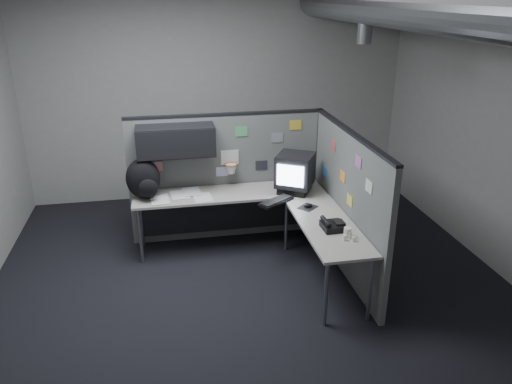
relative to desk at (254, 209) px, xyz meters
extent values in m
cube|color=black|center=(-0.15, -0.70, -0.62)|extent=(5.60, 5.60, 0.01)
cube|color=#9E9E99|center=(-0.15, 2.10, 0.99)|extent=(5.60, 0.01, 3.20)
cube|color=#9E9E99|center=(-0.15, -3.51, 0.99)|extent=(5.60, 0.01, 3.20)
cube|color=#9E9E99|center=(2.66, -0.70, 0.99)|extent=(0.01, 5.60, 3.20)
cylinder|color=slate|center=(1.25, -0.70, 2.24)|extent=(0.40, 5.49, 0.40)
cylinder|color=slate|center=(1.25, 0.10, 1.99)|extent=(0.16, 0.16, 0.30)
cube|color=#5F615F|center=(-0.23, 0.60, 0.19)|extent=(2.43, 0.06, 1.60)
cube|color=black|center=(-0.23, 0.60, 1.00)|extent=(2.43, 0.07, 0.03)
cube|color=black|center=(0.95, 0.60, 0.19)|extent=(0.07, 0.07, 1.60)
cube|color=black|center=(-0.85, 0.40, 0.76)|extent=(0.90, 0.35, 0.35)
cube|color=black|center=(-0.85, 0.22, 0.76)|extent=(0.90, 0.02, 0.33)
cube|color=silver|center=(-0.20, 0.56, 0.47)|extent=(0.22, 0.02, 0.18)
torus|color=#D85914|center=(-0.20, 0.47, 0.41)|extent=(0.16, 0.16, 0.01)
cone|color=white|center=(-0.20, 0.47, 0.35)|extent=(0.14, 0.14, 0.11)
cube|color=#D87F7F|center=(-1.10, 0.56, 0.41)|extent=(0.15, 0.01, 0.12)
cube|color=#4CB266|center=(-0.05, 0.56, 0.79)|extent=(0.15, 0.01, 0.12)
cube|color=#26262D|center=(0.20, 0.56, 0.34)|extent=(0.15, 0.01, 0.12)
cube|color=gray|center=(0.40, 0.56, 0.69)|extent=(0.15, 0.01, 0.12)
cube|color=gold|center=(0.63, 0.56, 0.84)|extent=(0.15, 0.01, 0.12)
cube|color=silver|center=(-0.30, 0.56, 0.29)|extent=(0.15, 0.01, 0.12)
cube|color=#5F615F|center=(0.95, -0.49, 0.19)|extent=(0.06, 2.23, 1.60)
cube|color=black|center=(0.95, -0.49, 1.00)|extent=(0.07, 2.23, 0.03)
cube|color=#CC4C4C|center=(0.92, -0.05, 0.74)|extent=(0.01, 0.15, 0.12)
cube|color=orange|center=(0.92, -0.40, 0.49)|extent=(0.01, 0.15, 0.12)
cube|color=#B266B2|center=(0.92, -0.80, 0.79)|extent=(0.01, 0.15, 0.12)
cube|color=#337FCC|center=(0.92, 0.20, 0.34)|extent=(0.01, 0.15, 0.12)
cube|color=silver|center=(0.92, -1.10, 0.64)|extent=(0.01, 0.15, 0.12)
cube|color=#E5D84C|center=(0.92, -0.65, 0.31)|extent=(0.01, 0.15, 0.12)
cube|color=#ABA59A|center=(-0.25, 0.28, 0.10)|extent=(2.30, 0.56, 0.03)
cube|color=#ABA59A|center=(0.63, -0.78, 0.10)|extent=(0.56, 1.55, 0.03)
cube|color=black|center=(-0.25, 0.50, -0.21)|extent=(2.18, 0.02, 0.55)
cylinder|color=gray|center=(-1.33, 0.06, -0.26)|extent=(0.04, 0.04, 0.70)
cylinder|color=gray|center=(-1.33, 0.50, -0.26)|extent=(0.04, 0.04, 0.70)
cylinder|color=gray|center=(0.41, 0.06, -0.26)|extent=(0.04, 0.04, 0.70)
cylinder|color=gray|center=(0.41, -1.48, -0.26)|extent=(0.04, 0.04, 0.70)
cylinder|color=gray|center=(0.85, -1.48, -0.26)|extent=(0.04, 0.04, 0.70)
cube|color=black|center=(0.54, 0.18, 0.16)|extent=(0.49, 0.50, 0.08)
cube|color=black|center=(0.54, 0.18, 0.39)|extent=(0.56, 0.56, 0.39)
cube|color=#D1E1F9|center=(0.43, -0.01, 0.39)|extent=(0.28, 0.17, 0.25)
cube|color=black|center=(0.24, -0.14, 0.13)|extent=(0.46, 0.38, 0.03)
cube|color=black|center=(0.24, -0.14, 0.15)|extent=(0.41, 0.34, 0.01)
cube|color=black|center=(0.56, -0.34, 0.12)|extent=(0.26, 0.26, 0.01)
ellipsoid|color=black|center=(0.56, -0.34, 0.14)|extent=(0.10, 0.07, 0.04)
cube|color=black|center=(0.65, -0.91, 0.15)|extent=(0.22, 0.24, 0.06)
cylinder|color=black|center=(0.58, -0.90, 0.20)|extent=(0.05, 0.22, 0.05)
cube|color=black|center=(0.71, -0.92, 0.19)|extent=(0.10, 0.13, 0.02)
cylinder|color=silver|center=(0.75, -1.14, 0.15)|extent=(0.05, 0.05, 0.07)
cylinder|color=silver|center=(0.68, -1.17, 0.14)|extent=(0.04, 0.04, 0.06)
cylinder|color=silver|center=(0.76, -1.21, 0.14)|extent=(0.04, 0.04, 0.05)
cylinder|color=#D85914|center=(0.73, -1.09, 0.15)|extent=(0.04, 0.04, 0.07)
cylinder|color=white|center=(0.73, -1.11, 0.17)|extent=(0.07, 0.07, 0.10)
cube|color=white|center=(-0.58, 0.18, 0.12)|extent=(0.23, 0.31, 0.00)
cube|color=white|center=(-0.84, 0.31, 0.12)|extent=(0.23, 0.31, 0.00)
cube|color=white|center=(-1.08, 0.18, 0.12)|extent=(0.24, 0.31, 0.00)
cube|color=white|center=(-0.70, 0.37, 0.13)|extent=(0.23, 0.31, 0.00)
ellipsoid|color=black|center=(-1.25, 0.30, 0.36)|extent=(0.40, 0.29, 0.48)
ellipsoid|color=black|center=(-1.20, 0.15, 0.29)|extent=(0.22, 0.12, 0.22)
camera|label=1|loc=(-0.98, -5.26, 2.38)|focal=35.00mm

